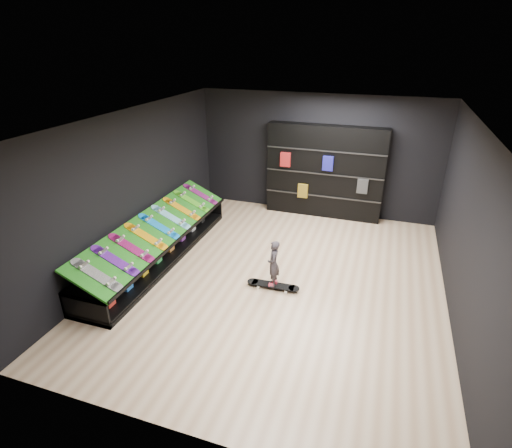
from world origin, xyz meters
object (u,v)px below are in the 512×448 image
(child, at_px, (273,272))
(back_shelving, at_px, (325,172))
(display_rack, at_px, (159,247))
(floor_skateboard, at_px, (273,286))

(child, bearing_deg, back_shelving, 163.38)
(display_rack, distance_m, floor_skateboard, 2.59)
(display_rack, bearing_deg, back_shelving, 49.83)
(back_shelving, distance_m, floor_skateboard, 3.82)
(display_rack, height_order, back_shelving, back_shelving)
(floor_skateboard, xyz_separation_m, child, (0.00, 0.00, 0.31))
(display_rack, bearing_deg, child, -7.31)
(floor_skateboard, height_order, child, child)
(display_rack, relative_size, floor_skateboard, 4.59)
(back_shelving, bearing_deg, child, -93.85)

